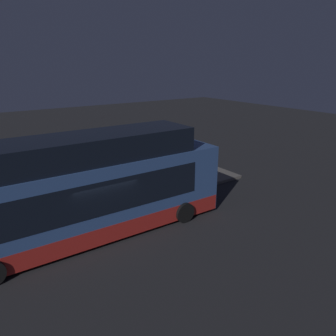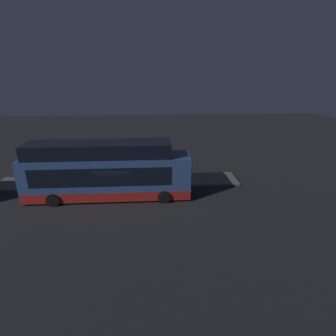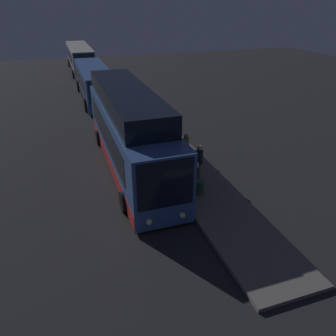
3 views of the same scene
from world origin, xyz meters
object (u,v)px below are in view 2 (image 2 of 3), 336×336
Objects in this scene: passenger_boarding at (146,168)px; sign_post at (101,167)px; passenger_waiting at (125,170)px; bus_lead at (106,173)px; trash_bin at (162,178)px; suitcase at (149,177)px.

sign_post is (-3.59, -0.63, 0.47)m from passenger_boarding.
passenger_waiting is at bearing -27.22° from passenger_boarding.
passenger_boarding reaches higher than passenger_waiting.
bus_lead is 6.72× the size of passenger_boarding.
sign_post is at bearing -111.73° from passenger_waiting.
passenger_boarding reaches higher than trash_bin.
trash_bin is (1.05, -0.14, -0.04)m from suitcase.
suitcase reaches higher than trash_bin.
bus_lead is 12.35× the size of suitcase.
passenger_waiting is 2.64× the size of trash_bin.
passenger_waiting is at bearing 19.04° from sign_post.
passenger_boarding is at bearing 48.92° from passenger_waiting.
sign_post reaches higher than trash_bin.
suitcase is 4.01m from sign_post.
sign_post is at bearing -178.72° from trash_bin.
suitcase is at bearing 3.70° from sign_post.
trash_bin is at bearing 39.34° from passenger_waiting.
bus_lead is at bearing -141.77° from suitcase.
trash_bin is (3.04, -0.53, -0.60)m from passenger_waiting.
sign_post is (-0.80, 2.15, -0.25)m from bus_lead.
passenger_waiting is (1.05, 2.79, -0.77)m from bus_lead.
trash_bin is (4.89, 0.11, -1.13)m from sign_post.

